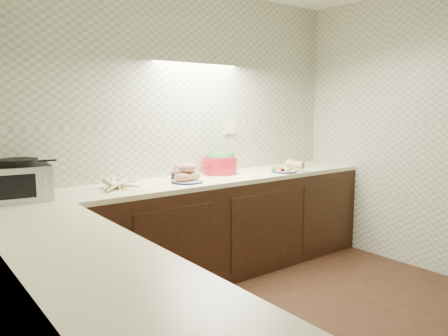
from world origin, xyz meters
TOP-DOWN VIEW (x-y plane):
  - room at (0.00, 0.00)m, footprint 3.60×3.60m
  - counter at (-0.68, 0.68)m, footprint 3.60×3.60m
  - toaster_oven at (-1.47, 1.52)m, footprint 0.43×0.35m
  - parsnip_pile at (-0.72, 1.51)m, footprint 0.30×0.40m
  - sweet_potato_plate at (-0.19, 1.44)m, footprint 0.27×0.27m
  - onion_bowl at (-0.14, 1.62)m, footprint 0.17×0.17m
  - dutch_oven at (0.32, 1.64)m, footprint 0.40×0.38m
  - veg_plate at (0.91, 1.36)m, footprint 0.30×0.27m

SIDE VIEW (x-z plane):
  - counter at x=-0.68m, z-range 0.00..0.90m
  - parsnip_pile at x=-0.72m, z-range 0.89..0.97m
  - veg_plate at x=0.91m, z-range 0.88..1.00m
  - onion_bowl at x=-0.14m, z-range 0.88..1.01m
  - sweet_potato_plate at x=-0.19m, z-range 0.88..1.04m
  - dutch_oven at x=0.32m, z-range 0.90..1.12m
  - toaster_oven at x=-1.47m, z-range 0.89..1.17m
  - room at x=0.00m, z-range 0.33..2.93m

